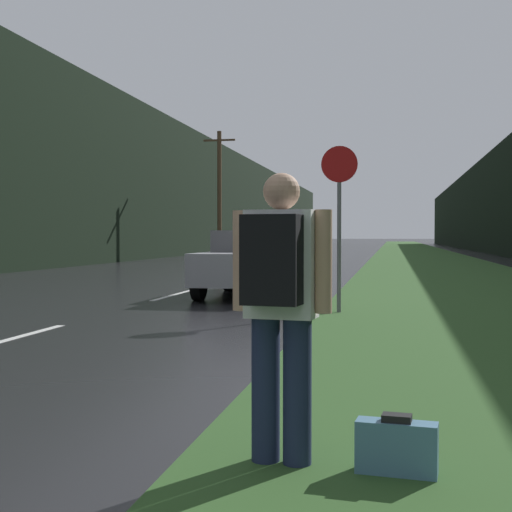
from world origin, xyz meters
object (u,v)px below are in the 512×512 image
Objects in this scene: suitcase at (397,448)px; hitchhiker_with_backpack at (280,299)px; stop_sign at (339,214)px; car_passing_near at (254,262)px.

hitchhiker_with_backpack is at bearing -177.29° from suitcase.
hitchhiker_with_backpack is (0.26, -8.10, -0.72)m from stop_sign.
car_passing_near is (-2.37, 11.35, -0.23)m from hitchhiker_with_backpack.
stop_sign reaches higher than suitcase.
stop_sign reaches higher than car_passing_near.
stop_sign is 0.64× the size of car_passing_near.
stop_sign is 1.69× the size of hitchhiker_with_backpack.
suitcase is at bearing 2.71° from hitchhiker_with_backpack.
car_passing_near is (-3.02, 11.40, 0.58)m from suitcase.
car_passing_near is (-2.10, 3.26, -0.95)m from stop_sign.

